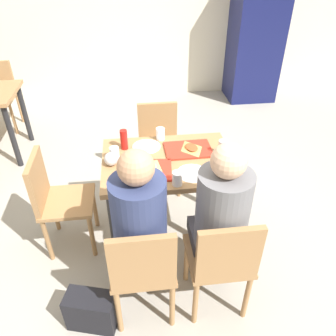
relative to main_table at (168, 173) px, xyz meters
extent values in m
cube|color=#9E998E|center=(0.00, 0.00, -0.66)|extent=(10.00, 10.00, 0.02)
cube|color=beige|center=(0.00, 3.20, 0.75)|extent=(10.00, 0.10, 2.80)
cube|color=#9E7247|center=(0.00, 0.00, 0.10)|extent=(0.98, 0.72, 0.04)
cylinder|color=black|center=(-0.43, -0.30, -0.28)|extent=(0.06, 0.06, 0.73)
cylinder|color=black|center=(0.43, -0.30, -0.28)|extent=(0.06, 0.06, 0.73)
cylinder|color=black|center=(-0.43, 0.30, -0.28)|extent=(0.06, 0.06, 0.73)
cylinder|color=black|center=(0.43, 0.30, -0.28)|extent=(0.06, 0.06, 0.73)
cube|color=#9E7247|center=(-0.25, -0.66, -0.21)|extent=(0.40, 0.40, 0.03)
cube|color=#9E7247|center=(-0.25, -0.84, 0.01)|extent=(0.38, 0.04, 0.40)
cylinder|color=#9E7247|center=(-0.42, -0.49, -0.43)|extent=(0.04, 0.04, 0.42)
cylinder|color=#9E7247|center=(-0.08, -0.49, -0.43)|extent=(0.04, 0.04, 0.42)
cylinder|color=#9E7247|center=(-0.42, -0.83, -0.43)|extent=(0.04, 0.04, 0.42)
cylinder|color=#9E7247|center=(-0.08, -0.83, -0.43)|extent=(0.04, 0.04, 0.42)
cube|color=#9E7247|center=(0.25, -0.66, -0.21)|extent=(0.40, 0.40, 0.03)
cube|color=#9E7247|center=(0.25, -0.84, 0.01)|extent=(0.38, 0.04, 0.40)
cylinder|color=#9E7247|center=(0.08, -0.49, -0.43)|extent=(0.04, 0.04, 0.42)
cylinder|color=#9E7247|center=(0.42, -0.49, -0.43)|extent=(0.04, 0.04, 0.42)
cylinder|color=#9E7247|center=(0.08, -0.83, -0.43)|extent=(0.04, 0.04, 0.42)
cylinder|color=#9E7247|center=(0.42, -0.83, -0.43)|extent=(0.04, 0.04, 0.42)
cube|color=#9E7247|center=(0.00, 0.66, -0.21)|extent=(0.40, 0.40, 0.03)
cube|color=#9E7247|center=(0.00, 0.84, 0.01)|extent=(0.38, 0.04, 0.40)
cylinder|color=#9E7247|center=(0.17, 0.49, -0.43)|extent=(0.04, 0.04, 0.42)
cylinder|color=#9E7247|center=(-0.17, 0.49, -0.43)|extent=(0.04, 0.04, 0.42)
cylinder|color=#9E7247|center=(0.17, 0.83, -0.43)|extent=(0.04, 0.04, 0.42)
cylinder|color=#9E7247|center=(-0.17, 0.83, -0.43)|extent=(0.04, 0.04, 0.42)
cube|color=#9E7247|center=(-0.79, 0.00, -0.21)|extent=(0.40, 0.40, 0.03)
cube|color=#9E7247|center=(-0.97, 0.00, 0.01)|extent=(0.04, 0.38, 0.40)
cylinder|color=#9E7247|center=(-0.62, 0.17, -0.43)|extent=(0.04, 0.04, 0.42)
cylinder|color=#9E7247|center=(-0.62, -0.17, -0.43)|extent=(0.04, 0.04, 0.42)
cylinder|color=#9E7247|center=(-0.96, 0.17, -0.43)|extent=(0.04, 0.04, 0.42)
cylinder|color=#9E7247|center=(-0.96, -0.17, -0.43)|extent=(0.04, 0.04, 0.42)
cylinder|color=#383842|center=(-0.33, -0.43, -0.42)|extent=(0.10, 0.10, 0.45)
cylinder|color=#383842|center=(-0.17, -0.43, -0.42)|extent=(0.10, 0.10, 0.45)
cube|color=#383842|center=(-0.25, -0.53, -0.14)|extent=(0.32, 0.28, 0.10)
cylinder|color=navy|center=(-0.25, -0.64, 0.17)|extent=(0.32, 0.32, 0.52)
sphere|color=tan|center=(-0.25, -0.64, 0.52)|extent=(0.20, 0.20, 0.20)
cylinder|color=#383842|center=(0.17, -0.43, -0.42)|extent=(0.10, 0.10, 0.45)
cylinder|color=#383842|center=(0.33, -0.43, -0.42)|extent=(0.10, 0.10, 0.45)
cube|color=#383842|center=(0.25, -0.53, -0.14)|extent=(0.32, 0.28, 0.10)
cylinder|color=slate|center=(0.25, -0.64, 0.17)|extent=(0.32, 0.32, 0.52)
sphere|color=#DBAD89|center=(0.25, -0.64, 0.52)|extent=(0.20, 0.20, 0.20)
cube|color=red|center=(-0.17, -0.13, 0.13)|extent=(0.38, 0.30, 0.02)
cube|color=red|center=(0.17, 0.11, 0.13)|extent=(0.36, 0.27, 0.02)
cylinder|color=white|center=(-0.15, 0.20, 0.13)|extent=(0.22, 0.22, 0.01)
cylinder|color=white|center=(0.15, -0.20, 0.13)|extent=(0.22, 0.22, 0.01)
pyramid|color=#DBAD60|center=(-0.15, -0.12, 0.15)|extent=(0.24, 0.24, 0.01)
ellipsoid|color=#D8C67F|center=(-0.15, -0.12, 0.16)|extent=(0.17, 0.17, 0.01)
pyramid|color=tan|center=(0.20, 0.10, 0.15)|extent=(0.17, 0.21, 0.01)
ellipsoid|color=#B74723|center=(0.20, 0.10, 0.16)|extent=(0.12, 0.15, 0.01)
cylinder|color=white|center=(-0.02, 0.31, 0.17)|extent=(0.07, 0.07, 0.10)
cylinder|color=white|center=(0.02, -0.31, 0.17)|extent=(0.07, 0.07, 0.10)
cylinder|color=white|center=(-0.39, 0.05, 0.17)|extent=(0.07, 0.07, 0.10)
cylinder|color=#B7BCC6|center=(0.42, 0.02, 0.19)|extent=(0.07, 0.07, 0.12)
cylinder|color=red|center=(-0.32, 0.20, 0.20)|extent=(0.06, 0.06, 0.16)
sphere|color=silver|center=(-0.42, -0.02, 0.17)|extent=(0.10, 0.10, 0.10)
cube|color=black|center=(-0.60, -0.76, -0.51)|extent=(0.35, 0.24, 0.28)
cube|color=#14194C|center=(1.65, 2.85, 0.30)|extent=(0.70, 0.60, 1.90)
cylinder|color=black|center=(-1.54, 1.25, -0.28)|extent=(0.06, 0.06, 0.73)
cylinder|color=black|center=(-1.54, 1.83, -0.28)|extent=(0.06, 0.06, 0.73)
cylinder|color=#9E7247|center=(-1.76, 2.02, -0.43)|extent=(0.04, 0.04, 0.42)
cylinder|color=#9E7247|center=(-1.76, 2.36, -0.43)|extent=(0.04, 0.04, 0.42)
camera|label=1|loc=(-0.25, -2.05, 1.49)|focal=35.43mm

